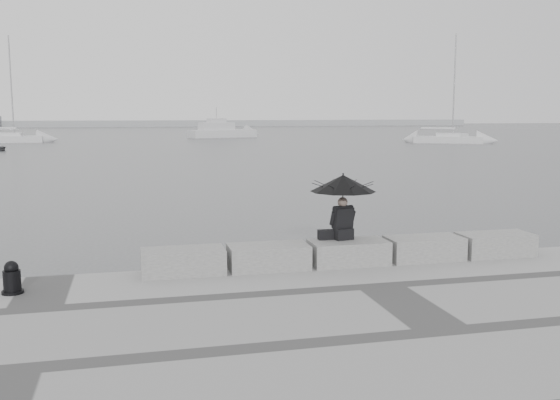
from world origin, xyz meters
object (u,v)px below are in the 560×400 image
object	(u,v)px
mooring_bollard	(12,280)
motor_cruiser	(223,131)
seated_person	(343,190)
small_motorboat	(467,139)
sailboat_left	(10,138)
sailboat_right	(448,139)

from	to	relation	value
mooring_bollard	motor_cruiser	xyz separation A→B (m)	(15.38, 80.43, 0.15)
seated_person	small_motorboat	size ratio (longest dim) A/B	0.27
motor_cruiser	seated_person	bearing A→B (deg)	-114.18
seated_person	motor_cruiser	world-z (taller)	motor_cruiser
seated_person	mooring_bollard	xyz separation A→B (m)	(-6.33, -0.84, -1.30)
sailboat_left	small_motorboat	xyz separation A→B (m)	(55.95, -10.26, -0.20)
seated_person	sailboat_left	world-z (taller)	sailboat_left
sailboat_left	small_motorboat	distance (m)	56.89
mooring_bollard	motor_cruiser	bearing A→B (deg)	79.18
seated_person	sailboat_right	size ratio (longest dim) A/B	0.11
small_motorboat	seated_person	bearing A→B (deg)	-108.10
sailboat_left	motor_cruiser	size ratio (longest dim) A/B	1.25
sailboat_left	sailboat_right	size ratio (longest dim) A/B	1.00
mooring_bollard	sailboat_right	bearing A→B (deg)	55.49
mooring_bollard	sailboat_right	xyz separation A→B (m)	(39.22, 57.04, -0.22)
sailboat_right	small_motorboat	xyz separation A→B (m)	(4.50, 3.46, -0.20)
sailboat_right	motor_cruiser	size ratio (longest dim) A/B	1.25
sailboat_right	small_motorboat	size ratio (longest dim) A/B	2.50
sailboat_left	mooring_bollard	bearing A→B (deg)	-78.39
small_motorboat	sailboat_left	bearing A→B (deg)	-176.41
sailboat_left	seated_person	bearing A→B (deg)	-73.33
motor_cruiser	sailboat_right	bearing A→B (deg)	-62.14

